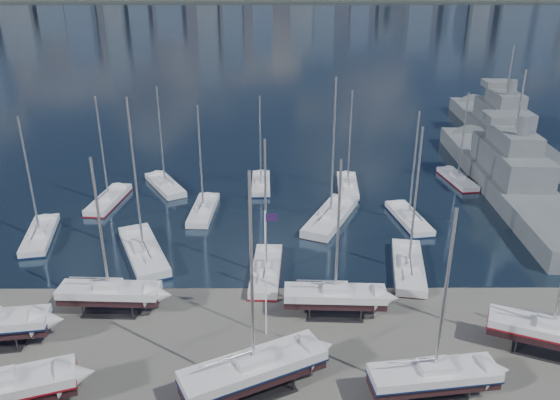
{
  "coord_description": "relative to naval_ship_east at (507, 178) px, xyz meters",
  "views": [
    {
      "loc": [
        0.18,
        -45.14,
        28.14
      ],
      "look_at": [
        0.42,
        8.0,
        5.87
      ],
      "focal_mm": 35.0,
      "sensor_mm": 36.0,
      "label": 1
    }
  ],
  "objects": [
    {
      "name": "far_shore",
      "position": [
        -32.09,
        534.31,
        -0.56
      ],
      "size": [
        1400.0,
        80.0,
        2.2
      ],
      "primitive_type": "cube",
      "color": "#2D332D",
      "rests_on": "ground"
    },
    {
      "name": "sailboat_cradle_2",
      "position": [
        -46.78,
        -29.59,
        0.34
      ],
      "size": [
        8.97,
        2.87,
        14.59
      ],
      "rotation": [
        0.0,
        0.0,
        -0.04
      ],
      "color": "#2D2D33",
      "rests_on": "ground"
    },
    {
      "name": "sailboat_moored_1",
      "position": [
        -54.16,
        -4.61,
        -1.36
      ],
      "size": [
        3.86,
        10.16,
        14.81
      ],
      "rotation": [
        0.0,
        0.0,
        1.46
      ],
      "color": "black",
      "rests_on": "water"
    },
    {
      "name": "sailboat_moored_5",
      "position": [
        -34.29,
        1.31,
        -1.36
      ],
      "size": [
        2.73,
        9.11,
        13.54
      ],
      "rotation": [
        0.0,
        0.0,
        1.59
      ],
      "color": "black",
      "rests_on": "water"
    },
    {
      "name": "flagpole",
      "position": [
        -32.82,
        -32.88,
        4.83
      ],
      "size": [
        1.01,
        0.12,
        11.35
      ],
      "color": "white",
      "rests_on": "ground"
    },
    {
      "name": "sailboat_moored_10",
      "position": [
        -15.96,
        -10.6,
        -1.36
      ],
      "size": [
        4.26,
        9.9,
        14.33
      ],
      "rotation": [
        0.0,
        0.0,
        1.74
      ],
      "color": "black",
      "rests_on": "water"
    },
    {
      "name": "sailboat_cradle_5",
      "position": [
        -20.99,
        -40.46,
        0.35
      ],
      "size": [
        9.41,
        3.75,
        14.89
      ],
      "rotation": [
        0.0,
        0.0,
        0.13
      ],
      "color": "#2D2D33",
      "rests_on": "ground"
    },
    {
      "name": "sailboat_cradle_3",
      "position": [
        -33.63,
        -39.83,
        0.46
      ],
      "size": [
        10.82,
        7.43,
        17.08
      ],
      "rotation": [
        0.0,
        0.0,
        0.47
      ],
      "color": "#2D2D33",
      "rests_on": "ground"
    },
    {
      "name": "sailboat_moored_9",
      "position": [
        -18.64,
        -22.44,
        -1.34
      ],
      "size": [
        4.56,
        10.8,
        15.8
      ],
      "rotation": [
        0.0,
        0.0,
        1.41
      ],
      "color": "black",
      "rests_on": "water"
    },
    {
      "name": "sailboat_moored_2",
      "position": [
        -47.76,
        0.7,
        -1.34
      ],
      "size": [
        7.3,
        10.0,
        14.98
      ],
      "rotation": [
        0.0,
        0.0,
        2.09
      ],
      "color": "black",
      "rests_on": "water"
    },
    {
      "name": "naval_ship_east",
      "position": [
        0.0,
        0.0,
        0.0
      ],
      "size": [
        9.51,
        47.18,
        18.22
      ],
      "rotation": [
        0.0,
        0.0,
        1.53
      ],
      "color": "#5A5F64",
      "rests_on": "water"
    },
    {
      "name": "sailboat_moored_8",
      "position": [
        -22.14,
        0.25,
        -1.36
      ],
      "size": [
        3.38,
        9.87,
        14.51
      ],
      "rotation": [
        0.0,
        0.0,
        1.5
      ],
      "color": "black",
      "rests_on": "water"
    },
    {
      "name": "sailboat_moored_3",
      "position": [
        -46.29,
        -19.18,
        -1.35
      ],
      "size": [
        7.93,
        12.35,
        17.96
      ],
      "rotation": [
        0.0,
        0.0,
        1.99
      ],
      "color": "black",
      "rests_on": "water"
    },
    {
      "name": "sailboat_moored_11",
      "position": [
        -5.9,
        2.99,
        -1.36
      ],
      "size": [
        3.75,
        9.35,
        13.58
      ],
      "rotation": [
        0.0,
        0.0,
        1.71
      ],
      "color": "black",
      "rests_on": "water"
    },
    {
      "name": "sailboat_moored_6",
      "position": [
        -33.08,
        -23.15,
        -1.36
      ],
      "size": [
        3.31,
        10.05,
        14.82
      ],
      "rotation": [
        0.0,
        0.0,
        1.52
      ],
      "color": "black",
      "rests_on": "water"
    },
    {
      "name": "ground",
      "position": [
        -32.09,
        -35.69,
        -1.66
      ],
      "size": [
        1400.0,
        1400.0,
        0.0
      ],
      "primitive_type": "plane",
      "color": "#605E59",
      "rests_on": "ground"
    },
    {
      "name": "sailboat_moored_7",
      "position": [
        -25.45,
        -10.36,
        -1.34
      ],
      "size": [
        7.97,
        12.46,
        18.29
      ],
      "rotation": [
        0.0,
        0.0,
        1.16
      ],
      "color": "black",
      "rests_on": "water"
    },
    {
      "name": "naval_ship_west",
      "position": [
        8.68,
        25.46,
        -0.0
      ],
      "size": [
        9.97,
        46.75,
        18.18
      ],
      "rotation": [
        0.0,
        0.0,
        1.52
      ],
      "color": "#5A5F64",
      "rests_on": "water"
    },
    {
      "name": "sailboat_moored_4",
      "position": [
        -41.26,
        -8.02,
        -1.34
      ],
      "size": [
        3.15,
        9.69,
        14.46
      ],
      "rotation": [
        0.0,
        0.0,
        1.52
      ],
      "color": "black",
      "rests_on": "water"
    },
    {
      "name": "water",
      "position": [
        -32.09,
        274.31,
        -1.81
      ],
      "size": [
        1400.0,
        600.0,
        0.4
      ],
      "primitive_type": "cube",
      "color": "#19273A",
      "rests_on": "ground"
    },
    {
      "name": "sailboat_moored_0",
      "position": [
        -58.99,
        -15.04,
        -1.36
      ],
      "size": [
        4.75,
        10.34,
        14.93
      ],
      "rotation": [
        0.0,
        0.0,
        1.77
      ],
      "color": "black",
      "rests_on": "water"
    },
    {
      "name": "sailboat_cradle_4",
      "position": [
        -26.92,
        -30.19,
        0.34
      ],
      "size": [
        8.96,
        2.85,
        14.59
      ],
      "rotation": [
        0.0,
        0.0,
        -0.04
      ],
      "color": "#2D2D33",
      "rests_on": "ground"
    },
    {
      "name": "sailboat_cradle_6",
      "position": [
        -10.48,
        -35.48,
        0.37
      ],
      "size": [
        9.66,
        6.16,
        15.24
      ],
      "rotation": [
        0.0,
        0.0,
        -0.41
      ],
      "color": "#2D2D33",
      "rests_on": "ground"
    }
  ]
}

